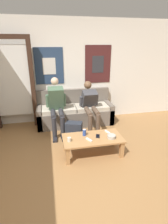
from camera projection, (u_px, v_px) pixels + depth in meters
ground_plane at (91, 176)px, 2.77m from camera, size 18.00×18.00×0.00m
wall_back at (70, 72)px, 4.46m from camera, size 10.00×0.07×2.55m
door_frame at (12, 79)px, 4.03m from camera, size 1.00×0.10×2.15m
couch at (75, 113)px, 4.53m from camera, size 1.91×0.67×0.86m
coffee_table at (93, 140)px, 3.24m from camera, size 1.10×0.55×0.34m
person_seated_adult at (56, 104)px, 3.99m from camera, size 0.47×0.87×1.24m
person_seated_teen at (90, 104)px, 4.16m from camera, size 0.47×0.95×1.11m
backpack at (74, 131)px, 3.84m from camera, size 0.41×0.32×0.36m
ceramic_bowl at (112, 136)px, 3.19m from camera, size 0.16×0.16×0.06m
pillar_candle at (69, 139)px, 3.08m from camera, size 0.06×0.06×0.09m
drink_can_blue at (84, 132)px, 3.27m from camera, size 0.07×0.07×0.12m
game_controller_near_left at (89, 140)px, 3.12m from camera, size 0.10×0.14×0.03m
game_controller_near_right at (107, 132)px, 3.40m from camera, size 0.08×0.15×0.03m
cell_phone at (98, 136)px, 3.26m from camera, size 0.10×0.15×0.01m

